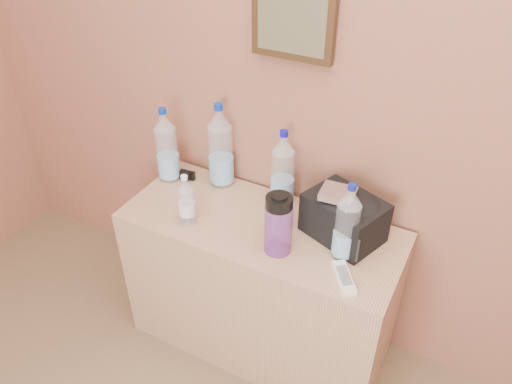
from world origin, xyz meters
The scene contains 12 objects.
picture_frame centered at (-0.38, 1.98, 1.40)m, with size 0.30×0.03×0.25m, color #382311, non-canonical shape.
dresser centered at (-0.38, 1.75, 0.34)m, with size 1.10×0.46×0.69m, color #A07D57.
pet_large_a centered at (-0.88, 1.85, 0.84)m, with size 0.09×0.09×0.33m.
pet_large_b centered at (-0.66, 1.92, 0.85)m, with size 0.10×0.10×0.37m.
pet_large_c centered at (-0.38, 1.92, 0.83)m, with size 0.09×0.09×0.33m.
pet_large_d centered at (-0.05, 1.74, 0.82)m, with size 0.08×0.08×0.31m.
pet_small centered at (-0.64, 1.63, 0.78)m, with size 0.06×0.06×0.21m.
nalgene_bottle centered at (-0.26, 1.65, 0.81)m, with size 0.10×0.10×0.25m.
sunglasses centered at (-0.85, 1.87, 0.71)m, with size 0.15×0.06×0.04m, color black, non-canonical shape.
ac_remote centered at (0.00, 1.62, 0.70)m, with size 0.15×0.05×0.02m, color white.
toiletry_bag centered at (-0.09, 1.84, 0.78)m, with size 0.27×0.20×0.19m, color black, non-canonical shape.
foil_packet centered at (-0.11, 1.81, 0.89)m, with size 0.12×0.10×0.03m, color white.
Camera 1 is at (0.30, 0.43, 1.92)m, focal length 35.00 mm.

